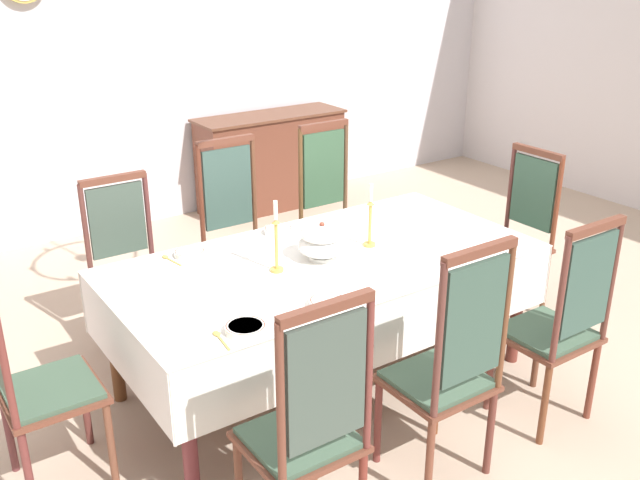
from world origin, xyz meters
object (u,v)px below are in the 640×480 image
Objects in this scene: dining_table at (325,270)px; bowl_far_left at (278,230)px; bowl_near_left at (245,328)px; chair_south_a at (309,426)px; chair_head_east at (517,232)px; chair_north_c at (333,209)px; chair_head_west at (31,374)px; chair_south_c at (560,322)px; bowl_near_right at (189,253)px; sideboard at (271,161)px; chair_south_b at (450,365)px; soup_tureen at (322,241)px; bowl_far_right at (327,302)px; candlestick_west at (276,243)px; spoon_primary at (218,336)px; spoon_secondary at (167,258)px; chair_north_a at (129,264)px; chair_north_b at (238,232)px; candlestick_east at (370,221)px.

dining_table is 13.91× the size of bowl_far_left.
dining_table is at bearing 32.06° from bowl_near_left.
dining_table is 1.95× the size of chair_south_a.
chair_head_east is at bearing -15.94° from bowl_far_left.
chair_north_c reaches higher than dining_table.
chair_head_west reaches higher than chair_head_east.
chair_south_c reaches higher than bowl_near_left.
sideboard is at bearing 50.97° from bowl_near_right.
chair_south_b is (-0.01, -0.99, -0.09)m from dining_table.
chair_south_b is 0.92m from bowl_near_left.
dining_table is 0.89m from bowl_near_left.
soup_tureen reaches higher than bowl_far_right.
bowl_near_right reaches higher than dining_table.
chair_head_east is 1.90m from candlestick_west.
chair_north_c reaches higher than candlestick_west.
chair_south_c is 1.72m from spoon_primary.
chair_north_c reaches higher than chair_head_east.
chair_north_c reaches higher than spoon_primary.
chair_head_east is at bearing 50.64° from chair_south_c.
spoon_secondary is at bearing 112.79° from bowl_far_right.
chair_head_west is 7.08× the size of bowl_near_right.
bowl_near_right is (-2.15, 0.44, 0.21)m from chair_head_east.
chair_north_a is 1.27m from soup_tureen.
chair_north_b is at bearing 69.18° from chair_south_a.
chair_head_east reaches higher than spoon_primary.
chair_south_c is at bearing -18.92° from bowl_near_left.
chair_north_b is at bearing 78.22° from bowl_far_right.
chair_north_a is 2.52m from chair_head_east.
chair_north_b is at bearing 53.81° from sideboard.
candlestick_west is at bearing 59.97° from sideboard.
chair_north_a is 6.37× the size of bowl_far_right.
chair_south_a is at bearing 61.27° from sideboard.
chair_south_b is 1.00× the size of chair_north_c.
soup_tureen is at bearing 34.18° from spoon_primary.
bowl_far_left is (-1.58, 0.45, 0.21)m from chair_head_east.
spoon_secondary is at bearing 130.92° from candlestick_west.
chair_head_east is at bearing 11.48° from bowl_near_left.
soup_tureen is (-0.01, -0.99, 0.27)m from chair_north_b.
spoon_secondary is (-0.40, 0.94, -0.02)m from bowl_far_right.
chair_north_a is at bearing 92.32° from spoon_primary.
chair_north_b is at bearing 65.66° from spoon_primary.
chair_north_a reaches higher than bowl_far_left.
bowl_far_left is (0.74, -0.53, 0.23)m from chair_north_a.
soup_tureen is 0.96m from spoon_primary.
soup_tureen reaches higher than bowl_far_left.
chair_head_east is (1.57, -0.99, -0.03)m from chair_north_b.
candlestick_east is at bearing 137.43° from chair_north_a.
candlestick_east is (1.07, -0.98, 0.35)m from chair_north_a.
chair_south_b is at bearing -67.84° from bowl_near_right.
sideboard is (0.55, 1.80, -0.15)m from chair_north_c.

